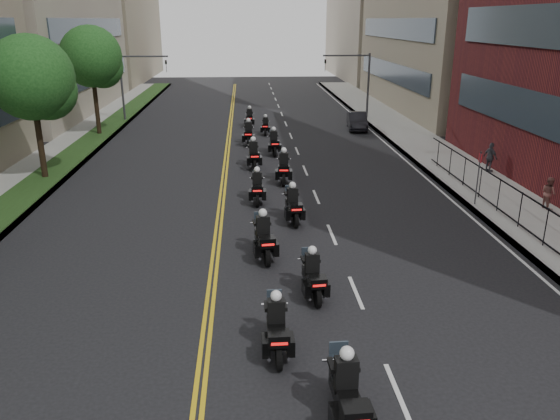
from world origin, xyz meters
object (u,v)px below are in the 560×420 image
(motorcycle_12, at_px, (250,119))
(pedestrian_b, at_px, (549,193))
(motorcycle_5, at_px, (293,206))
(motorcycle_7, at_px, (284,169))
(motorcycle_11, at_px, (265,127))
(motorcycle_3, at_px, (313,277))
(motorcycle_1, at_px, (347,396))
(motorcycle_9, at_px, (274,144))
(motorcycle_4, at_px, (264,239))
(pedestrian_c, at_px, (490,157))
(motorcycle_2, at_px, (277,329))
(motorcycle_10, at_px, (249,134))
(parked_sedan, at_px, (357,121))
(motorcycle_8, at_px, (254,156))
(motorcycle_6, at_px, (257,189))

(motorcycle_12, height_order, pedestrian_b, motorcycle_12)
(motorcycle_5, height_order, pedestrian_b, motorcycle_5)
(motorcycle_5, height_order, motorcycle_7, motorcycle_7)
(motorcycle_11, bearing_deg, motorcycle_3, -84.90)
(motorcycle_7, xyz_separation_m, motorcycle_12, (-1.63, 16.11, -0.06))
(motorcycle_1, xyz_separation_m, motorcycle_9, (-0.18, 25.12, -0.03))
(motorcycle_9, bearing_deg, motorcycle_7, -90.06)
(motorcycle_7, xyz_separation_m, motorcycle_11, (-0.47, 12.98, -0.14))
(motorcycle_4, xyz_separation_m, motorcycle_11, (0.97, 22.74, -0.13))
(pedestrian_b, relative_size, pedestrian_c, 0.89)
(motorcycle_2, bearing_deg, motorcycle_4, 90.27)
(motorcycle_9, bearing_deg, motorcycle_12, 96.87)
(motorcycle_4, bearing_deg, motorcycle_5, 62.56)
(motorcycle_3, relative_size, motorcycle_9, 0.93)
(pedestrian_b, bearing_deg, motorcycle_7, 55.84)
(motorcycle_9, height_order, pedestrian_c, pedestrian_c)
(motorcycle_2, xyz_separation_m, motorcycle_7, (1.33, 15.85, 0.06))
(motorcycle_10, height_order, parked_sedan, motorcycle_10)
(motorcycle_5, bearing_deg, motorcycle_3, -94.08)
(parked_sedan, bearing_deg, motorcycle_8, -120.11)
(motorcycle_5, distance_m, motorcycle_8, 9.32)
(motorcycle_8, relative_size, motorcycle_9, 1.04)
(motorcycle_8, xyz_separation_m, parked_sedan, (8.45, 11.45, -0.06))
(pedestrian_b, xyz_separation_m, pedestrian_c, (0.07, 6.36, 0.09))
(motorcycle_9, bearing_deg, pedestrian_b, -46.93)
(motorcycle_4, distance_m, motorcycle_8, 12.87)
(motorcycle_7, bearing_deg, motorcycle_12, 99.86)
(parked_sedan, xyz_separation_m, pedestrian_b, (4.75, -20.05, 0.22))
(motorcycle_1, height_order, motorcycle_7, motorcycle_7)
(motorcycle_8, relative_size, motorcycle_10, 1.01)
(motorcycle_6, bearing_deg, motorcycle_10, 92.25)
(motorcycle_8, bearing_deg, motorcycle_10, 89.21)
(motorcycle_2, xyz_separation_m, motorcycle_12, (-0.30, 31.96, -0.01))
(motorcycle_10, height_order, motorcycle_11, motorcycle_10)
(motorcycle_1, xyz_separation_m, motorcycle_3, (-0.01, 5.83, -0.07))
(motorcycle_4, relative_size, motorcycle_7, 0.98)
(motorcycle_10, height_order, motorcycle_12, motorcycle_10)
(motorcycle_7, bearing_deg, motorcycle_5, -86.35)
(motorcycle_8, distance_m, parked_sedan, 14.23)
(motorcycle_6, xyz_separation_m, motorcycle_11, (1.04, 16.29, -0.08))
(motorcycle_5, distance_m, motorcycle_9, 12.54)
(motorcycle_1, bearing_deg, motorcycle_6, 93.28)
(motorcycle_5, height_order, motorcycle_6, motorcycle_5)
(motorcycle_2, height_order, pedestrian_b, motorcycle_2)
(parked_sedan, relative_size, pedestrian_b, 2.76)
(motorcycle_3, xyz_separation_m, motorcycle_7, (0.01, 12.84, 0.08))
(motorcycle_1, height_order, motorcycle_5, motorcycle_1)
(motorcycle_4, relative_size, pedestrian_b, 1.71)
(motorcycle_1, height_order, motorcycle_10, motorcycle_1)
(pedestrian_b, bearing_deg, motorcycle_6, 71.66)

